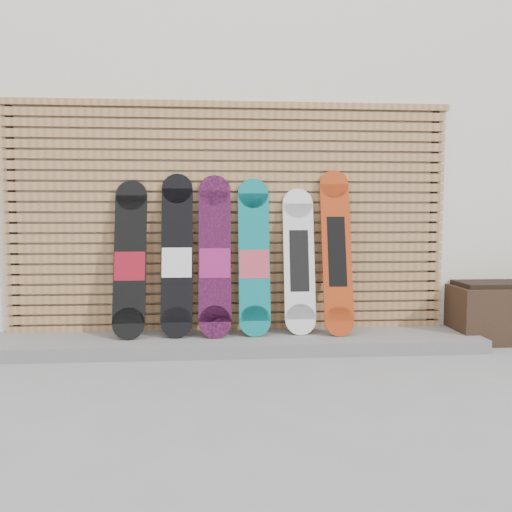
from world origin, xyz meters
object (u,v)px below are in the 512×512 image
object	(u,v)px
snowboard_2	(215,256)
snowboard_0	(130,259)
snowboard_5	(337,252)
snowboard_1	(177,256)
snowboard_3	(254,257)
snowboard_4	(299,261)

from	to	relation	value
snowboard_2	snowboard_0	bearing A→B (deg)	-179.94
snowboard_0	snowboard_2	bearing A→B (deg)	0.06
snowboard_5	snowboard_0	bearing A→B (deg)	-179.99
snowboard_0	snowboard_1	world-z (taller)	snowboard_1
snowboard_1	snowboard_3	size ratio (longest dim) A/B	1.03
snowboard_3	snowboard_0	bearing A→B (deg)	-179.05
snowboard_1	snowboard_5	bearing A→B (deg)	-0.60
snowboard_5	snowboard_1	bearing A→B (deg)	179.40
snowboard_2	snowboard_4	distance (m)	0.79
snowboard_0	snowboard_3	world-z (taller)	snowboard_3
snowboard_0	snowboard_5	xyz separation A→B (m)	(1.91, 0.00, 0.06)
snowboard_0	snowboard_4	size ratio (longest dim) A/B	1.05
snowboard_1	snowboard_3	distance (m)	0.71
snowboard_4	snowboard_3	bearing A→B (deg)	-177.06
snowboard_2	snowboard_5	bearing A→B (deg)	-0.03
snowboard_2	snowboard_5	size ratio (longest dim) A/B	0.96
snowboard_0	snowboard_3	xyz separation A→B (m)	(1.13, 0.02, 0.01)
snowboard_0	snowboard_2	size ratio (longest dim) A/B	0.97
snowboard_4	snowboard_5	distance (m)	0.36
snowboard_0	snowboard_4	distance (m)	1.56
snowboard_0	snowboard_2	xyz separation A→B (m)	(0.77, 0.00, 0.03)
snowboard_2	snowboard_4	size ratio (longest dim) A/B	1.09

